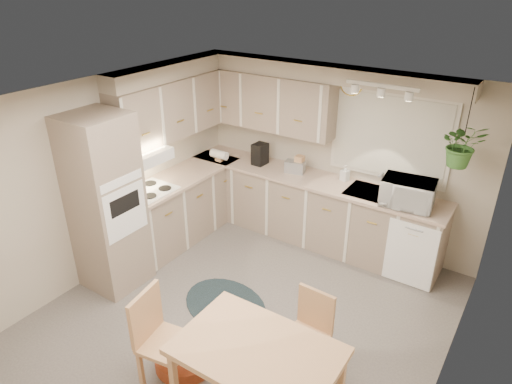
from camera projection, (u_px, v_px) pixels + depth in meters
floor at (247, 313)px, 5.08m from camera, size 4.20×4.20×0.00m
ceiling at (245, 101)px, 4.01m from camera, size 4.20×4.20×0.00m
wall_back at (335, 155)px, 6.11m from camera, size 4.00×0.04×2.40m
wall_front at (63, 352)px, 2.98m from camera, size 4.00×0.04×2.40m
wall_left at (111, 174)px, 5.54m from camera, size 0.04×4.20×2.40m
wall_right at (457, 290)px, 3.55m from camera, size 0.04×4.20×2.40m
base_cab_left at (183, 207)px, 6.38m from camera, size 0.60×1.85×0.90m
base_cab_back at (309, 209)px, 6.32m from camera, size 3.60×0.60×0.90m
counter_left at (181, 177)px, 6.16m from camera, size 0.64×1.89×0.04m
counter_back at (310, 179)px, 6.10m from camera, size 3.64×0.64×0.04m
oven_stack at (106, 204)px, 5.17m from camera, size 0.65×0.65×2.10m
wall_oven_face at (126, 212)px, 5.01m from camera, size 0.02×0.56×0.58m
upper_cab_left at (174, 107)px, 5.92m from camera, size 0.35×2.00×0.75m
upper_cab_back at (266, 101)px, 6.20m from camera, size 2.00×0.35×0.75m
soffit_left at (170, 70)px, 5.73m from camera, size 0.30×2.00×0.20m
soffit_back at (322, 72)px, 5.61m from camera, size 3.60×0.30×0.20m
cooktop at (150, 191)px, 5.72m from camera, size 0.52×0.58×0.02m
range_hood at (145, 157)px, 5.53m from camera, size 0.40×0.60×0.14m
window_blinds at (389, 137)px, 5.56m from camera, size 1.40×0.02×1.00m
window_frame at (390, 137)px, 5.57m from camera, size 1.50×0.02×1.10m
sink at (375, 196)px, 5.67m from camera, size 0.70×0.48×0.10m
dishwasher_front at (410, 255)px, 5.35m from camera, size 0.58×0.02×0.83m
track_light_bar at (382, 85)px, 4.85m from camera, size 0.80×0.04×0.04m
wall_clock at (352, 84)px, 5.58m from camera, size 0.30×0.03×0.30m
chair_left at (167, 341)px, 4.05m from camera, size 0.51×0.51×0.95m
chair_back at (305, 337)px, 4.18m from camera, size 0.40×0.40×0.83m
braided_rug at (225, 304)px, 5.20m from camera, size 1.23×1.03×0.01m
pet_bed at (185, 358)px, 4.40m from camera, size 0.70×0.70×0.13m
microwave at (408, 190)px, 5.29m from camera, size 0.63×0.40×0.40m
soap_bottle at (345, 177)px, 5.98m from camera, size 0.15×0.23×0.10m
hanging_plant at (462, 150)px, 4.79m from camera, size 0.60×0.63×0.38m
coffee_maker at (260, 154)px, 6.44m from camera, size 0.18×0.22×0.30m
toaster at (295, 167)px, 6.21m from camera, size 0.29×0.20×0.16m
knife_block at (299, 164)px, 6.19m from camera, size 0.11×0.11×0.24m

